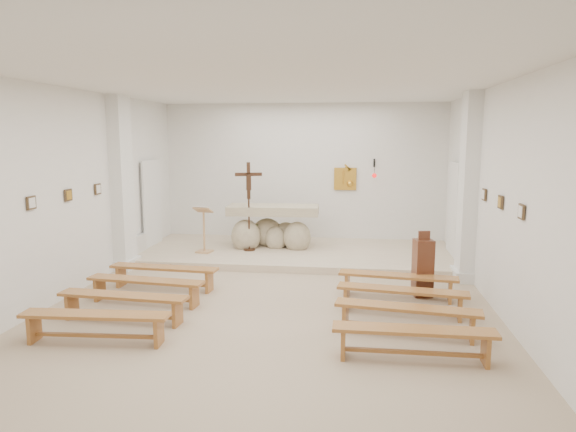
# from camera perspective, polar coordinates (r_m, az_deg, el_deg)

# --- Properties ---
(ground) EXTENTS (7.00, 10.00, 0.00)m
(ground) POSITION_cam_1_polar(r_m,az_deg,el_deg) (8.35, -1.91, -10.00)
(ground) COLOR tan
(ground) RESTS_ON ground
(wall_left) EXTENTS (0.02, 10.00, 3.50)m
(wall_left) POSITION_cam_1_polar(r_m,az_deg,el_deg) (9.19, -23.98, 2.18)
(wall_left) COLOR white
(wall_left) RESTS_ON ground
(wall_right) EXTENTS (0.02, 10.00, 3.50)m
(wall_right) POSITION_cam_1_polar(r_m,az_deg,el_deg) (8.14, 23.04, 1.47)
(wall_right) COLOR white
(wall_right) RESTS_ON ground
(wall_back) EXTENTS (7.00, 0.02, 3.50)m
(wall_back) POSITION_cam_1_polar(r_m,az_deg,el_deg) (12.88, 1.69, 4.65)
(wall_back) COLOR white
(wall_back) RESTS_ON ground
(ceiling) EXTENTS (7.00, 10.00, 0.02)m
(ceiling) POSITION_cam_1_polar(r_m,az_deg,el_deg) (7.93, -2.04, 14.59)
(ceiling) COLOR silver
(ceiling) RESTS_ON wall_back
(sanctuary_platform) EXTENTS (6.98, 3.00, 0.15)m
(sanctuary_platform) POSITION_cam_1_polar(r_m,az_deg,el_deg) (11.66, 0.91, -4.12)
(sanctuary_platform) COLOR beige
(sanctuary_platform) RESTS_ON ground
(pilaster_left) EXTENTS (0.26, 0.55, 3.50)m
(pilaster_left) POSITION_cam_1_polar(r_m,az_deg,el_deg) (10.89, -17.97, 3.44)
(pilaster_left) COLOR white
(pilaster_left) RESTS_ON ground
(pilaster_right) EXTENTS (0.26, 0.55, 3.50)m
(pilaster_right) POSITION_cam_1_polar(r_m,az_deg,el_deg) (10.05, 19.38, 2.95)
(pilaster_right) COLOR white
(pilaster_right) RESTS_ON ground
(gold_wall_relief) EXTENTS (0.55, 0.04, 0.55)m
(gold_wall_relief) POSITION_cam_1_polar(r_m,az_deg,el_deg) (12.79, 6.37, 4.12)
(gold_wall_relief) COLOR gold
(gold_wall_relief) RESTS_ON wall_back
(sanctuary_lamp) EXTENTS (0.11, 0.36, 0.44)m
(sanctuary_lamp) POSITION_cam_1_polar(r_m,az_deg,el_deg) (12.53, 9.57, 4.69)
(sanctuary_lamp) COLOR black
(sanctuary_lamp) RESTS_ON wall_back
(station_frame_left_front) EXTENTS (0.03, 0.20, 0.20)m
(station_frame_left_front) POSITION_cam_1_polar(r_m,az_deg,el_deg) (8.52, -26.64, 1.33)
(station_frame_left_front) COLOR #46331F
(station_frame_left_front) RESTS_ON wall_left
(station_frame_left_mid) EXTENTS (0.03, 0.20, 0.20)m
(station_frame_left_mid) POSITION_cam_1_polar(r_m,az_deg,el_deg) (9.36, -23.23, 2.15)
(station_frame_left_mid) COLOR #46331F
(station_frame_left_mid) RESTS_ON wall_left
(station_frame_left_rear) EXTENTS (0.03, 0.20, 0.20)m
(station_frame_left_rear) POSITION_cam_1_polar(r_m,az_deg,el_deg) (10.22, -20.38, 2.82)
(station_frame_left_rear) COLOR #46331F
(station_frame_left_rear) RESTS_ON wall_left
(station_frame_right_front) EXTENTS (0.03, 0.20, 0.20)m
(station_frame_right_front) POSITION_cam_1_polar(r_m,az_deg,el_deg) (7.38, 24.51, 0.44)
(station_frame_right_front) COLOR #46331F
(station_frame_right_front) RESTS_ON wall_right
(station_frame_right_mid) EXTENTS (0.03, 0.20, 0.20)m
(station_frame_right_mid) POSITION_cam_1_polar(r_m,az_deg,el_deg) (8.33, 22.54, 1.44)
(station_frame_right_mid) COLOR #46331F
(station_frame_right_mid) RESTS_ON wall_right
(station_frame_right_rear) EXTENTS (0.03, 0.20, 0.20)m
(station_frame_right_rear) POSITION_cam_1_polar(r_m,az_deg,el_deg) (9.30, 20.96, 2.24)
(station_frame_right_rear) COLOR #46331F
(station_frame_right_rear) RESTS_ON wall_right
(radiator_left) EXTENTS (0.10, 0.85, 0.52)m
(radiator_left) POSITION_cam_1_polar(r_m,az_deg,el_deg) (11.76, -16.43, -3.41)
(radiator_left) COLOR silver
(radiator_left) RESTS_ON ground
(radiator_right) EXTENTS (0.10, 0.85, 0.52)m
(radiator_right) POSITION_cam_1_polar(r_m,az_deg,el_deg) (10.97, 18.55, -4.38)
(radiator_right) COLOR silver
(radiator_right) RESTS_ON ground
(altar) EXTENTS (2.11, 0.98, 1.07)m
(altar) POSITION_cam_1_polar(r_m,az_deg,el_deg) (11.84, -1.76, -1.53)
(altar) COLOR #C1B493
(altar) RESTS_ON sanctuary_platform
(lectern) EXTENTS (0.42, 0.37, 1.05)m
(lectern) POSITION_cam_1_polar(r_m,az_deg,el_deg) (11.43, -9.35, -1.47)
(lectern) COLOR tan
(lectern) RESTS_ON sanctuary_platform
(crucifix_stand) EXTENTS (0.59, 0.26, 1.98)m
(crucifix_stand) POSITION_cam_1_polar(r_m,az_deg,el_deg) (11.43, -4.38, 1.79)
(crucifix_stand) COLOR #352011
(crucifix_stand) RESTS_ON sanctuary_platform
(potted_plant) EXTENTS (0.57, 0.51, 0.57)m
(potted_plant) POSITION_cam_1_polar(r_m,az_deg,el_deg) (11.92, -4.31, -2.11)
(potted_plant) COLOR #336327
(potted_plant) RESTS_ON sanctuary_platform
(donation_pedestal) EXTENTS (0.36, 0.36, 1.12)m
(donation_pedestal) POSITION_cam_1_polar(r_m,az_deg,el_deg) (9.04, 14.75, -5.54)
(donation_pedestal) COLOR brown
(donation_pedestal) RESTS_ON ground
(bench_left_front) EXTENTS (1.97, 0.45, 0.41)m
(bench_left_front) POSITION_cam_1_polar(r_m,az_deg,el_deg) (9.42, -13.60, -6.08)
(bench_left_front) COLOR #A1622E
(bench_left_front) RESTS_ON ground
(bench_right_front) EXTENTS (1.98, 0.55, 0.41)m
(bench_right_front) POSITION_cam_1_polar(r_m,az_deg,el_deg) (8.84, 12.08, -7.02)
(bench_right_front) COLOR #A1622E
(bench_right_front) RESTS_ON ground
(bench_left_second) EXTENTS (1.98, 0.51, 0.41)m
(bench_left_second) POSITION_cam_1_polar(r_m,az_deg,el_deg) (8.69, -15.54, -7.42)
(bench_left_second) COLOR #A1622E
(bench_left_second) RESTS_ON ground
(bench_right_second) EXTENTS (1.98, 0.57, 0.41)m
(bench_right_second) POSITION_cam_1_polar(r_m,az_deg,el_deg) (8.06, 12.53, -8.60)
(bench_right_second) COLOR #A1622E
(bench_right_second) RESTS_ON ground
(bench_left_third) EXTENTS (1.97, 0.44, 0.41)m
(bench_left_third) POSITION_cam_1_polar(r_m,az_deg,el_deg) (7.98, -17.84, -8.99)
(bench_left_third) COLOR #A1622E
(bench_left_third) RESTS_ON ground
(bench_right_third) EXTENTS (1.98, 0.57, 0.41)m
(bench_right_third) POSITION_cam_1_polar(r_m,az_deg,el_deg) (7.29, 13.09, -10.51)
(bench_right_third) COLOR #A1622E
(bench_right_third) RESTS_ON ground
(bench_left_fourth) EXTENTS (1.97, 0.43, 0.41)m
(bench_left_fourth) POSITION_cam_1_polar(r_m,az_deg,el_deg) (7.30, -20.61, -10.84)
(bench_left_fourth) COLOR #A1622E
(bench_left_fourth) RESTS_ON ground
(bench_right_fourth) EXTENTS (1.96, 0.31, 0.41)m
(bench_right_fourth) POSITION_cam_1_polar(r_m,az_deg,el_deg) (6.53, 13.78, -12.87)
(bench_right_fourth) COLOR #A1622E
(bench_right_fourth) RESTS_ON ground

